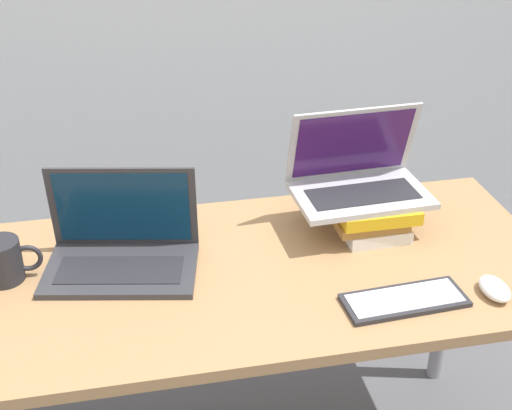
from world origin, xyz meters
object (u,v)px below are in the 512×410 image
laptop_left (122,249)px  mouse (495,289)px  mug (4,261)px  wireless_keyboard (405,300)px  book_stack (367,211)px  laptop_on_books (358,177)px

laptop_left → mouse: 0.91m
laptop_left → mug: (-0.28, -0.01, 0.00)m
wireless_keyboard → mouse: (0.22, -0.01, 0.01)m
book_stack → mug: mug is taller
book_stack → wireless_keyboard: bearing=-94.2°
wireless_keyboard → mug: size_ratio=2.06×
book_stack → mug: size_ratio=1.75×
book_stack → laptop_on_books: 0.10m
book_stack → mouse: size_ratio=2.43×
book_stack → laptop_on_books: bearing=136.8°
laptop_left → book_stack: size_ratio=1.62×
mouse → wireless_keyboard: bearing=176.6°
laptop_on_books → wireless_keyboard: bearing=-90.1°
laptop_on_books → mug: size_ratio=2.55×
laptop_on_books → mouse: (0.22, -0.38, -0.13)m
wireless_keyboard → laptop_left: bearing=155.7°
laptop_left → mouse: bearing=-19.4°
mouse → mug: size_ratio=0.72×
book_stack → laptop_left: bearing=-175.0°
laptop_on_books → mouse: 0.46m
laptop_on_books → wireless_keyboard: laptop_on_books is taller
book_stack → mouse: (0.19, -0.36, -0.03)m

